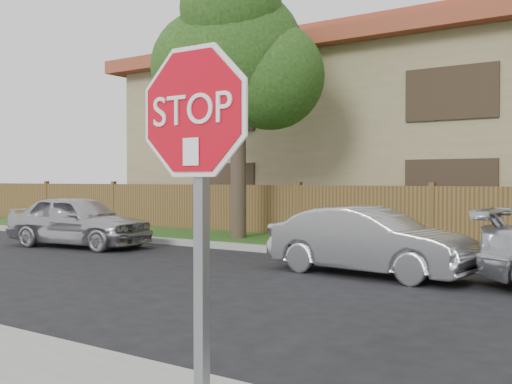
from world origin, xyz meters
The scene contains 4 objects.
tree_left centered at (-8.98, 9.57, 5.22)m, with size 4.80×3.90×7.78m.
stop_sign centered at (-1.12, -1.48, 1.83)m, with size 1.01×0.13×2.55m.
sedan_far_left centered at (-11.71, 6.30, 0.69)m, with size 1.62×4.02×1.37m, color #B1B1B6.
sedan_left centered at (-3.51, 6.30, 0.63)m, with size 1.34×3.83×1.26m, color #9D9DA1.
Camera 1 is at (1.01, -4.00, 1.78)m, focal length 42.00 mm.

